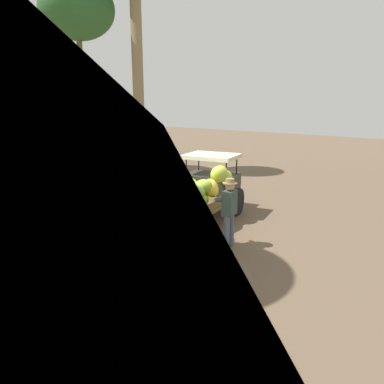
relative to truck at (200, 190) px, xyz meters
name	(u,v)px	position (x,y,z in m)	size (l,w,h in m)	color
ground_plane	(193,220)	(-0.02, 0.23, -0.94)	(60.00, 60.00, 0.00)	brown
truck	(200,190)	(0.00, 0.00, 0.00)	(4.66, 2.62, 1.86)	#32332A
farmer	(229,209)	(-1.01, -1.72, 0.01)	(0.52, 0.49, 1.68)	#505968
wooden_crate	(117,240)	(-2.81, 0.23, -0.74)	(0.51, 0.43, 0.40)	brown
forest_tree_4	(77,10)	(2.34, 9.06, 6.43)	(3.34, 3.34, 8.77)	brown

